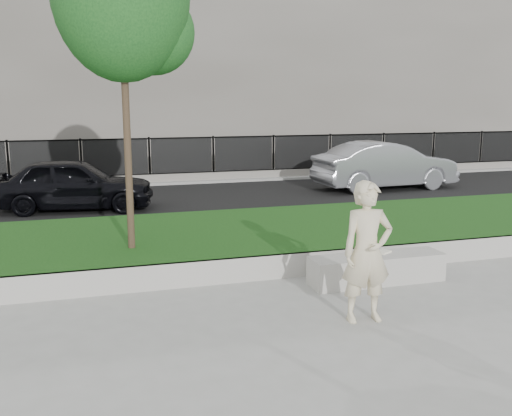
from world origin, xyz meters
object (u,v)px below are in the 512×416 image
object	(u,v)px
book	(383,252)
car_silver	(385,165)
stone_bench	(377,269)
man	(367,252)
car_dark	(74,184)

from	to	relation	value
book	car_silver	xyz separation A→B (m)	(4.64, 8.22, 0.33)
stone_bench	man	bearing A→B (deg)	-123.74
stone_bench	car_dark	world-z (taller)	car_dark
man	car_dark	xyz separation A→B (m)	(-3.73, 8.83, -0.20)
man	book	xyz separation A→B (m)	(1.08, 1.48, -0.47)
stone_bench	book	bearing A→B (deg)	33.41
car_dark	book	bearing A→B (deg)	-138.52
book	car_dark	world-z (taller)	car_dark
book	car_silver	world-z (taller)	car_silver
man	car_dark	size ratio (longest dim) A/B	0.46
stone_bench	car_silver	bearing A→B (deg)	60.00
man	car_dark	bearing A→B (deg)	117.19
man	book	size ratio (longest dim) A/B	7.68
stone_bench	book	size ratio (longest dim) A/B	9.05
stone_bench	man	world-z (taller)	man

